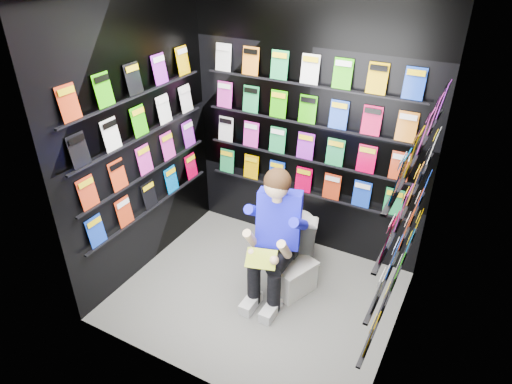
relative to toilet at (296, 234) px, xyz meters
The scene contains 13 objects.
floor 0.69m from the toilet, 101.46° to the right, with size 2.40×2.40×0.00m, color #5E5E5C.
wall_back 1.03m from the toilet, 105.07° to the left, with size 2.40×0.04×2.60m, color black.
wall_front 1.83m from the toilet, 94.21° to the right, with size 2.40×0.04×2.60m, color black.
wall_left 1.71m from the toilet, 156.55° to the right, with size 0.04×2.00×2.60m, color black.
wall_right 1.54m from the toilet, 27.75° to the right, with size 0.04×2.00×2.60m, color black.
comics_back 1.03m from the toilet, 106.15° to the left, with size 2.10×0.06×1.37m, color red, non-canonical shape.
comics_left 1.69m from the toilet, 156.07° to the right, with size 0.06×1.70×1.37m, color red, non-canonical shape.
comics_right 1.52m from the toilet, 28.42° to the right, with size 0.06×1.70×1.37m, color red, non-canonical shape.
toilet is the anchor object (origin of this frame).
longbox 0.46m from the toilet, 65.28° to the right, with size 0.20×0.37×0.28m, color white.
longbox_lid 0.40m from the toilet, 65.28° to the right, with size 0.22×0.39×0.03m, color white.
reader 0.55m from the toilet, 90.00° to the right, with size 0.51×0.75×1.38m, color #1715D7, non-canonical shape.
held_comic 0.76m from the toilet, 90.00° to the right, with size 0.25×0.01×0.18m, color #2D981E.
Camera 1 is at (1.49, -2.79, 2.94)m, focal length 32.00 mm.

